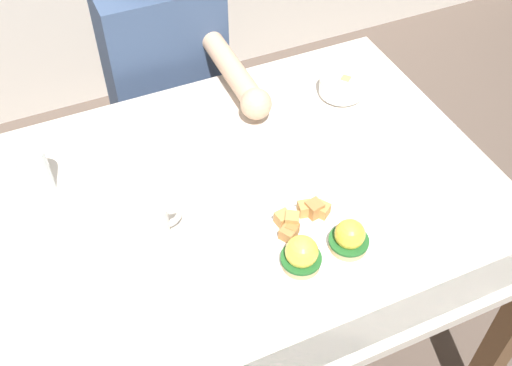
% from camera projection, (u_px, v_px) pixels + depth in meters
% --- Properties ---
extents(ground_plane, '(6.00, 6.00, 0.00)m').
position_uv_depth(ground_plane, '(245.00, 356.00, 1.91)').
color(ground_plane, brown).
extents(dining_table, '(1.20, 0.90, 0.74)m').
position_uv_depth(dining_table, '(242.00, 229.00, 1.45)').
color(dining_table, silver).
rests_on(dining_table, ground_plane).
extents(eggs_benedict_plate, '(0.27, 0.27, 0.09)m').
position_uv_depth(eggs_benedict_plate, '(321.00, 247.00, 1.25)').
color(eggs_benedict_plate, white).
rests_on(eggs_benedict_plate, dining_table).
extents(fruit_bowl, '(0.12, 0.12, 0.06)m').
position_uv_depth(fruit_bowl, '(342.00, 86.00, 1.61)').
color(fruit_bowl, white).
rests_on(fruit_bowl, dining_table).
extents(coffee_mug, '(0.11, 0.08, 0.09)m').
position_uv_depth(coffee_mug, '(151.00, 223.00, 1.26)').
color(coffee_mug, white).
rests_on(coffee_mug, dining_table).
extents(fork, '(0.09, 0.14, 0.00)m').
position_uv_depth(fork, '(189.00, 147.00, 1.49)').
color(fork, silver).
rests_on(fork, dining_table).
extents(water_glass_near, '(0.07, 0.07, 0.12)m').
position_uv_depth(water_glass_near, '(35.00, 174.00, 1.36)').
color(water_glass_near, silver).
rests_on(water_glass_near, dining_table).
extents(diner_person, '(0.34, 0.54, 1.14)m').
position_uv_depth(diner_person, '(170.00, 80.00, 1.82)').
color(diner_person, '#33333D').
rests_on(diner_person, ground_plane).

